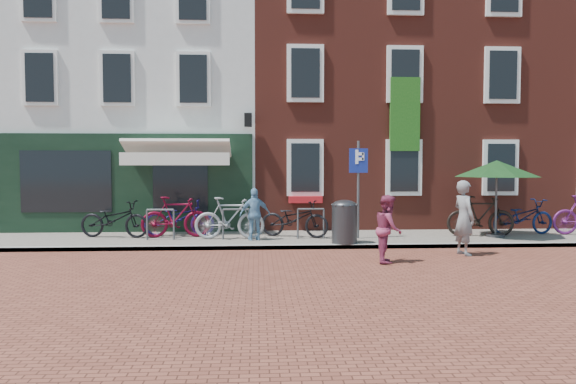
{
  "coord_description": "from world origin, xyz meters",
  "views": [
    {
      "loc": [
        -0.93,
        -13.21,
        2.12
      ],
      "look_at": [
        -0.15,
        0.51,
        1.4
      ],
      "focal_mm": 33.75,
      "sensor_mm": 36.0,
      "label": 1
    }
  ],
  "objects": [
    {
      "name": "bicycle_2",
      "position": [
        -3.11,
        1.96,
        0.61
      ],
      "size": [
        1.95,
        0.75,
        1.01
      ],
      "primitive_type": "imported",
      "rotation": [
        0.0,
        0.0,
        1.61
      ],
      "color": "navy",
      "rests_on": "sidewalk"
    },
    {
      "name": "boy",
      "position": [
        1.86,
        -1.85,
        0.73
      ],
      "size": [
        0.68,
        0.8,
        1.45
      ],
      "primitive_type": "imported",
      "rotation": [
        0.0,
        0.0,
        1.37
      ],
      "color": "#8D3050",
      "rests_on": "ground"
    },
    {
      "name": "building_brick_mid",
      "position": [
        2.0,
        7.0,
        5.0
      ],
      "size": [
        6.0,
        8.0,
        10.0
      ],
      "primitive_type": "cube",
      "color": "maroon",
      "rests_on": "ground"
    },
    {
      "name": "ground",
      "position": [
        0.0,
        0.0,
        0.0
      ],
      "size": [
        80.0,
        80.0,
        0.0
      ],
      "primitive_type": "plane",
      "color": "brown"
    },
    {
      "name": "building_brick_right",
      "position": [
        8.0,
        7.0,
        5.0
      ],
      "size": [
        6.0,
        8.0,
        10.0
      ],
      "primitive_type": "cube",
      "color": "maroon",
      "rests_on": "ground"
    },
    {
      "name": "cafe_person",
      "position": [
        -1.0,
        1.0,
        0.79
      ],
      "size": [
        0.85,
        0.47,
        1.37
      ],
      "primitive_type": "imported",
      "rotation": [
        0.0,
        0.0,
        3.31
      ],
      "color": "#638FB3",
      "rests_on": "sidewalk"
    },
    {
      "name": "bicycle_5",
      "position": [
        5.28,
        1.47,
        0.66
      ],
      "size": [
        1.91,
        0.69,
        1.12
      ],
      "primitive_type": "imported",
      "rotation": [
        0.0,
        0.0,
        1.49
      ],
      "color": "black",
      "rests_on": "sidewalk"
    },
    {
      "name": "parking_sign",
      "position": [
        1.78,
        1.19,
        1.81
      ],
      "size": [
        0.5,
        0.07,
        2.63
      ],
      "color": "#4C4C4F",
      "rests_on": "sidewalk"
    },
    {
      "name": "woman",
      "position": [
        3.84,
        -1.01,
        0.87
      ],
      "size": [
        0.56,
        0.71,
        1.73
      ],
      "primitive_type": "imported",
      "rotation": [
        0.0,
        0.0,
        1.82
      ],
      "color": "slate",
      "rests_on": "ground"
    },
    {
      "name": "bicycle_1",
      "position": [
        -3.16,
        1.65,
        0.66
      ],
      "size": [
        1.91,
        0.72,
        1.12
      ],
      "primitive_type": "imported",
      "rotation": [
        0.0,
        0.0,
        1.67
      ],
      "color": "#560417",
      "rests_on": "sidewalk"
    },
    {
      "name": "bicycle_3",
      "position": [
        -1.68,
        1.25,
        0.66
      ],
      "size": [
        1.88,
        0.58,
        1.12
      ],
      "primitive_type": "imported",
      "rotation": [
        0.0,
        0.0,
        1.55
      ],
      "color": "gray",
      "rests_on": "sidewalk"
    },
    {
      "name": "bicycle_4",
      "position": [
        0.08,
        1.53,
        0.61
      ],
      "size": [
        2.04,
        1.35,
        1.01
      ],
      "primitive_type": "imported",
      "rotation": [
        0.0,
        0.0,
        1.19
      ],
      "color": "black",
      "rests_on": "sidewalk"
    },
    {
      "name": "sidewalk",
      "position": [
        1.0,
        1.5,
        0.05
      ],
      "size": [
        24.0,
        3.0,
        0.1
      ],
      "primitive_type": "cube",
      "color": "slate",
      "rests_on": "ground"
    },
    {
      "name": "bicycle_0",
      "position": [
        -4.84,
        1.73,
        0.61
      ],
      "size": [
        2.02,
        1.01,
        1.01
      ],
      "primitive_type": "imported",
      "rotation": [
        0.0,
        0.0,
        1.39
      ],
      "color": "black",
      "rests_on": "sidewalk"
    },
    {
      "name": "building_stucco",
      "position": [
        -5.0,
        7.0,
        4.5
      ],
      "size": [
        8.0,
        8.0,
        9.0
      ],
      "primitive_type": "cube",
      "color": "silver",
      "rests_on": "ground"
    },
    {
      "name": "parasol",
      "position": [
        5.64,
        1.3,
        2.07
      ],
      "size": [
        2.36,
        2.36,
        2.21
      ],
      "color": "#4C4C4F",
      "rests_on": "sidewalk"
    },
    {
      "name": "bicycle_6",
      "position": [
        6.59,
        1.66,
        0.61
      ],
      "size": [
        2.02,
        1.04,
        1.01
      ],
      "primitive_type": "imported",
      "rotation": [
        0.0,
        0.0,
        1.77
      ],
      "color": "#0A1A48",
      "rests_on": "sidewalk"
    },
    {
      "name": "litter_bin",
      "position": [
        1.27,
        0.3,
        0.71
      ],
      "size": [
        0.64,
        0.64,
        1.18
      ],
      "color": "#313134",
      "rests_on": "sidewalk"
    }
  ]
}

